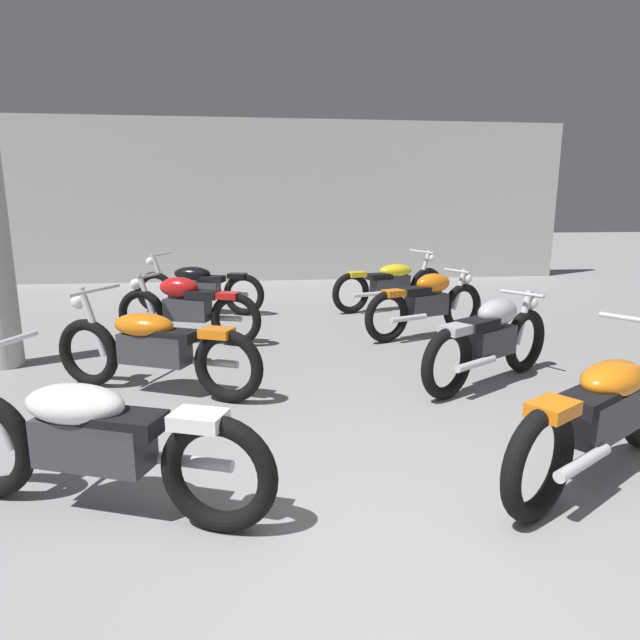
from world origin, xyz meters
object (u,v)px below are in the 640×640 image
motorcycle_right_row_3 (391,283)px  motorcycle_right_row_1 (491,339)px  motorcycle_right_row_2 (427,303)px  motorcycle_left_row_2 (187,308)px  motorcycle_left_row_0 (92,439)px  motorcycle_right_row_0 (604,411)px  motorcycle_left_row_3 (198,286)px  motorcycle_left_row_1 (153,347)px

motorcycle_right_row_3 → motorcycle_right_row_1: bearing=-89.7°
motorcycle_right_row_2 → motorcycle_left_row_2: bearing=179.4°
motorcycle_right_row_1 → motorcycle_right_row_2: size_ratio=0.93×
motorcycle_left_row_0 → motorcycle_right_row_0: same height
motorcycle_left_row_2 → motorcycle_left_row_3: motorcycle_left_row_3 is taller
motorcycle_right_row_2 → motorcycle_right_row_3: 1.90m
motorcycle_left_row_2 → motorcycle_left_row_3: bearing=91.5°
motorcycle_left_row_3 → motorcycle_right_row_1: (3.20, -3.90, 0.01)m
motorcycle_left_row_3 → motorcycle_right_row_0: size_ratio=1.12×
motorcycle_left_row_0 → motorcycle_right_row_1: (3.20, 1.91, 0.01)m
motorcycle_left_row_0 → motorcycle_left_row_1: same height
motorcycle_left_row_0 → motorcycle_left_row_1: 2.01m
motorcycle_left_row_0 → motorcycle_right_row_2: size_ratio=1.11×
motorcycle_left_row_1 → motorcycle_right_row_2: bearing=30.2°
motorcycle_left_row_3 → motorcycle_right_row_2: 3.73m
motorcycle_right_row_3 → motorcycle_left_row_0: bearing=-118.8°
motorcycle_left_row_1 → motorcycle_left_row_3: same height
motorcycle_left_row_1 → motorcycle_right_row_2: size_ratio=1.09×
motorcycle_right_row_0 → motorcycle_right_row_3: bearing=89.4°
motorcycle_left_row_2 → motorcycle_right_row_2: bearing=-0.6°
motorcycle_right_row_0 → motorcycle_right_row_3: 5.73m
motorcycle_left_row_3 → motorcycle_right_row_2: motorcycle_left_row_3 is taller
motorcycle_left_row_1 → motorcycle_right_row_1: motorcycle_left_row_1 is taller
motorcycle_right_row_0 → motorcycle_right_row_3: (0.06, 5.73, 0.00)m
motorcycle_left_row_3 → motorcycle_right_row_0: bearing=-61.6°
motorcycle_right_row_0 → motorcycle_left_row_0: bearing=-179.2°
motorcycle_left_row_3 → motorcycle_right_row_0: 6.55m
motorcycle_left_row_2 → motorcycle_right_row_3: bearing=30.7°
motorcycle_left_row_2 → motorcycle_right_row_1: 3.73m
motorcycle_left_row_0 → motorcycle_right_row_0: (3.12, 0.04, 0.00)m
motorcycle_right_row_2 → motorcycle_left_row_0: bearing=-129.5°
motorcycle_left_row_2 → motorcycle_right_row_3: 3.64m
motorcycle_left_row_2 → motorcycle_right_row_0: bearing=-51.6°
motorcycle_left_row_3 → motorcycle_right_row_2: (3.19, -1.92, 0.01)m
motorcycle_right_row_2 → motorcycle_right_row_3: motorcycle_right_row_3 is taller
motorcycle_right_row_1 → motorcycle_right_row_3: 3.87m
motorcycle_left_row_0 → motorcycle_left_row_2: (0.05, 3.92, 0.01)m
motorcycle_left_row_3 → motorcycle_left_row_2: bearing=-88.5°
motorcycle_left_row_0 → motorcycle_right_row_1: size_ratio=1.20×
motorcycle_left_row_0 → motorcycle_right_row_2: (3.20, 3.88, 0.01)m
motorcycle_right_row_3 → motorcycle_left_row_1: bearing=-130.4°
motorcycle_left_row_1 → motorcycle_right_row_0: bearing=-32.0°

